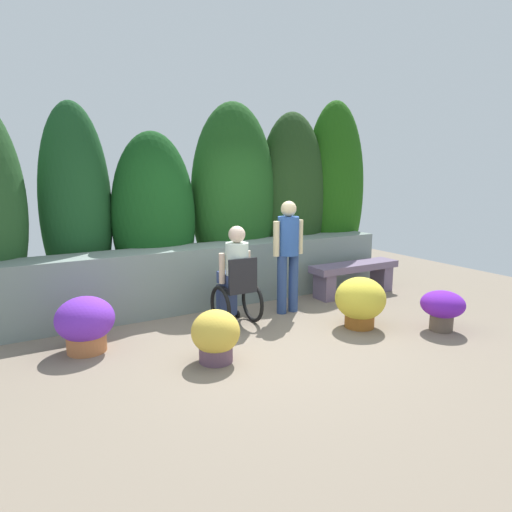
{
  "coord_description": "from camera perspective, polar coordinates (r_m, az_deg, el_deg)",
  "views": [
    {
      "loc": [
        -2.69,
        -4.49,
        2.01
      ],
      "look_at": [
        0.41,
        0.88,
        0.85
      ],
      "focal_mm": 31.56,
      "sensor_mm": 36.0,
      "label": 1
    }
  ],
  "objects": [
    {
      "name": "person_standing_companion",
      "position": [
        6.4,
        4.09,
        0.86
      ],
      "size": [
        0.49,
        0.3,
        1.61
      ],
      "rotation": [
        0.0,
        0.0,
        0.25
      ],
      "color": "navy",
      "rests_on": "ground"
    },
    {
      "name": "stone_retaining_wall",
      "position": [
        6.88,
        -6.19,
        -2.46
      ],
      "size": [
        6.17,
        0.59,
        0.92
      ],
      "primitive_type": "cube",
      "color": "gray",
      "rests_on": "ground"
    },
    {
      "name": "flower_pot_purple_near",
      "position": [
        6.05,
        13.07,
        -5.62
      ],
      "size": [
        0.66,
        0.66,
        0.67
      ],
      "color": "#96571E",
      "rests_on": "ground"
    },
    {
      "name": "flower_pot_small_foreground",
      "position": [
        4.89,
        -5.13,
        -10.02
      ],
      "size": [
        0.53,
        0.53,
        0.57
      ],
      "color": "#64465A",
      "rests_on": "ground"
    },
    {
      "name": "person_in_wheelchair",
      "position": [
        5.96,
        -2.64,
        -2.89
      ],
      "size": [
        0.53,
        0.66,
        1.33
      ],
      "rotation": [
        0.0,
        0.0,
        0.03
      ],
      "color": "black",
      "rests_on": "ground"
    },
    {
      "name": "flower_pot_red_accent",
      "position": [
        5.47,
        -20.82,
        -7.97
      ],
      "size": [
        0.65,
        0.65,
        0.64
      ],
      "color": "#B3693D",
      "rests_on": "ground"
    },
    {
      "name": "hedge_backdrop",
      "position": [
        7.33,
        -7.18,
        6.73
      ],
      "size": [
        7.17,
        1.11,
        3.29
      ],
      "color": "#234C22",
      "rests_on": "ground"
    },
    {
      "name": "flower_pot_terracotta_by_wall",
      "position": [
        6.26,
        22.56,
        -6.0
      ],
      "size": [
        0.55,
        0.55,
        0.52
      ],
      "color": "brown",
      "rests_on": "ground"
    },
    {
      "name": "stone_bench",
      "position": [
        7.63,
        12.35,
        -2.16
      ],
      "size": [
        1.6,
        0.4,
        0.53
      ],
      "rotation": [
        0.0,
        0.0,
        -0.13
      ],
      "color": "slate",
      "rests_on": "ground"
    },
    {
      "name": "ground_plane",
      "position": [
        5.6,
        0.89,
        -10.43
      ],
      "size": [
        11.75,
        11.75,
        0.0
      ],
      "primitive_type": "plane",
      "color": "#7C6E5D"
    }
  ]
}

